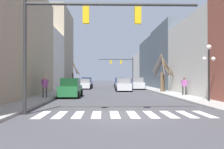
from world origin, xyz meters
TOP-DOWN VIEW (x-y plane):
  - ground_plane at (0.00, 0.00)m, footprint 240.00×240.00m
  - building_row_left at (-10.18, 17.66)m, footprint 6.00×46.55m
  - building_row_right at (10.18, 24.30)m, footprint 6.00×66.66m
  - crosswalk_stripes at (0.00, 0.41)m, footprint 8.55×2.60m
  - traffic_signal_near at (-2.20, 0.54)m, footprint 8.75×0.28m
  - traffic_signal_far at (2.83, 40.91)m, footprint 7.03×0.28m
  - street_lamp_right_corner at (6.52, 5.92)m, footprint 0.95×0.36m
  - car_driving_away_lane at (-4.04, 33.51)m, footprint 2.00×4.38m
  - car_parked_left_near at (-4.06, 11.74)m, footprint 1.96×4.73m
  - car_parked_right_mid at (1.56, 21.93)m, footprint 2.08×4.85m
  - car_parked_right_near at (4.05, 26.96)m, footprint 1.98×4.18m
  - car_parked_left_far at (-4.00, 28.26)m, footprint 2.08×4.28m
  - car_parked_left_mid at (1.88, 33.76)m, footprint 2.13×4.34m
  - pedestrian_near_right_corner at (6.72, 12.29)m, footprint 0.74×0.27m
  - pedestrian_on_right_sidewalk at (-6.03, 9.87)m, footprint 0.65×0.58m
  - street_tree_left_near at (5.84, 18.06)m, footprint 2.33×2.19m
  - street_tree_right_mid at (6.19, 18.58)m, footprint 2.12×2.08m
  - street_tree_left_mid at (-5.97, 30.67)m, footprint 1.20×2.24m

SIDE VIEW (x-z plane):
  - ground_plane at x=0.00m, z-range 0.00..0.00m
  - crosswalk_stripes at x=0.00m, z-range 0.00..0.01m
  - car_parked_left_far at x=-4.00m, z-range -0.05..1.57m
  - car_parked_left_mid at x=1.88m, z-range -0.06..1.67m
  - car_parked_right_mid at x=1.56m, z-range -0.06..1.68m
  - car_parked_left_near at x=-4.06m, z-range -0.06..1.70m
  - car_driving_away_lane at x=-4.04m, z-range -0.07..1.72m
  - car_parked_right_near at x=4.05m, z-range -0.07..1.74m
  - pedestrian_near_right_corner at x=6.72m, z-range 0.31..2.02m
  - pedestrian_on_right_sidewalk at x=-6.03m, z-range 0.32..2.12m
  - street_tree_right_mid at x=6.19m, z-range 0.04..4.04m
  - street_tree_left_mid at x=-5.97m, z-range -0.06..4.32m
  - street_tree_left_near at x=5.84m, z-range -0.04..4.40m
  - street_lamp_right_corner at x=6.52m, z-range 1.00..5.03m
  - traffic_signal_far at x=2.83m, z-range 1.36..7.25m
  - traffic_signal_near at x=-2.20m, z-range 1.44..7.35m
  - building_row_right at x=10.18m, z-range -1.84..12.10m
  - building_row_left at x=-10.18m, z-range -1.01..12.57m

